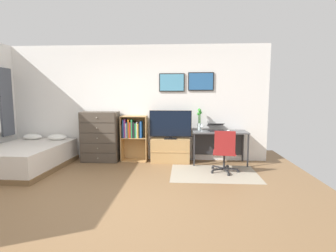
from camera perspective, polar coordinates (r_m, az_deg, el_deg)
name	(u,v)px	position (r m, az deg, el deg)	size (l,w,h in m)	color
ground_plane	(110,197)	(4.24, -12.52, -14.87)	(7.20, 7.20, 0.00)	brown
wall_back_with_posters	(138,103)	(6.31, -6.61, 5.00)	(6.12, 0.09, 2.70)	white
area_rug	(214,173)	(5.36, 9.95, -10.08)	(1.70, 1.20, 0.01)	#9E937F
bed	(27,157)	(6.26, -28.33, -5.93)	(1.45, 1.99, 0.64)	brown
dresser	(100,137)	(6.32, -14.46, -2.24)	(0.84, 0.46, 1.16)	#4C4238
bookshelf	(133,134)	(6.18, -7.58, -1.66)	(0.60, 0.30, 1.06)	tan
tv_stand	(170,150)	(6.09, 0.54, -5.32)	(0.88, 0.41, 0.54)	tan
television	(170,125)	(5.97, 0.53, 0.29)	(0.96, 0.16, 0.65)	black
desk	(219,137)	(6.08, 11.05, -2.33)	(1.21, 0.55, 0.74)	#4C4C4F
office_chair	(224,150)	(5.32, 12.15, -5.21)	(0.57, 0.58, 0.86)	#232326
laptop	(216,128)	(6.08, 10.43, -0.36)	(0.41, 0.43, 0.16)	black
computer_mouse	(228,131)	(6.02, 12.98, -0.96)	(0.06, 0.10, 0.03)	silver
bamboo_vase	(199,119)	(6.07, 6.83, 1.50)	(0.11, 0.11, 0.50)	silver
wine_glass	(202,125)	(5.88, 7.39, 0.15)	(0.07, 0.07, 0.18)	silver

